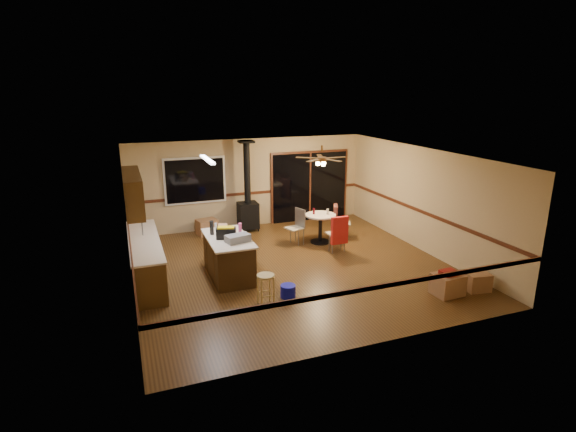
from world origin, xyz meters
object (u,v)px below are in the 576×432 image
chair_near (339,230)px  chair_right (336,218)px  box_corner_a (448,284)px  box_corner_b (477,281)px  wood_stove (248,206)px  dining_table (320,224)px  kitchen_island (229,257)px  chair_left (298,222)px  bar_stool (266,290)px  toolbox_grey (238,238)px  blue_bucket (288,291)px  box_under_window (207,227)px  toolbox_black (226,233)px

chair_near → chair_right: 1.10m
box_corner_a → box_corner_b: 0.71m
wood_stove → dining_table: size_ratio=3.09×
box_corner_a → box_corner_b: size_ratio=1.22×
kitchen_island → chair_left: bearing=33.7°
kitchen_island → bar_stool: (0.35, -1.56, -0.15)m
kitchen_island → toolbox_grey: size_ratio=3.37×
chair_right → box_corner_a: (0.55, -3.89, -0.38)m
toolbox_grey → blue_bucket: bearing=-56.0°
chair_left → wood_stove: bearing=120.1°
wood_stove → chair_near: size_ratio=3.60×
chair_left → box_under_window: (-2.11, 1.63, -0.37)m
dining_table → chair_left: bearing=167.7°
toolbox_black → chair_right: bearing=24.0°
toolbox_black → box_corner_a: size_ratio=0.74×
dining_table → box_under_window: 3.24m
dining_table → chair_right: 0.55m
wood_stove → toolbox_grey: bearing=-108.9°
dining_table → blue_bucket: bearing=-125.3°
wood_stove → box_corner_a: bearing=-64.6°
box_corner_b → blue_bucket: bearing=164.3°
bar_stool → box_corner_b: size_ratio=1.33×
box_corner_a → toolbox_black: bearing=148.8°
box_corner_b → toolbox_black: bearing=152.4°
wood_stove → blue_bucket: (-0.44, -4.47, -0.60)m
chair_near → box_corner_a: size_ratio=1.25×
toolbox_black → box_under_window: 3.24m
box_under_window → kitchen_island: bearing=-92.0°
chair_left → chair_near: (0.70, -1.01, 0.01)m
box_under_window → chair_right: bearing=-26.7°
kitchen_island → box_under_window: kitchen_island is taller
toolbox_grey → bar_stool: (0.21, -1.21, -0.67)m
box_corner_b → kitchen_island: bearing=151.8°
wood_stove → box_corner_a: 6.08m
toolbox_grey → bar_stool: bearing=-80.0°
toolbox_black → box_under_window: size_ratio=0.76×
chair_left → box_corner_a: chair_left is taller
toolbox_grey → dining_table: 3.20m
wood_stove → toolbox_grey: 3.60m
toolbox_black → chair_left: toolbox_black is taller
box_under_window → box_corner_b: (4.49, -5.57, -0.03)m
toolbox_black → dining_table: 3.21m
kitchen_island → box_corner_b: bearing=-28.2°
wood_stove → bar_stool: (-0.95, -4.61, -0.42)m
chair_left → chair_right: 1.13m
toolbox_grey → box_corner_a: (3.76, -2.08, -0.76)m
toolbox_grey → box_under_window: toolbox_grey is taller
dining_table → box_corner_b: 4.22m
kitchen_island → toolbox_black: bearing=-134.9°
kitchen_island → blue_bucket: (0.86, -1.42, -0.33)m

